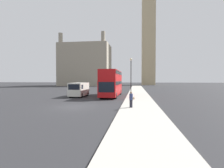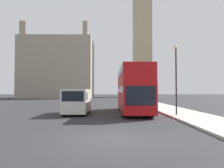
# 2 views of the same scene
# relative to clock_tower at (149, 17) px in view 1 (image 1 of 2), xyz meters

# --- Properties ---
(ground_plane) EXTENTS (300.00, 300.00, 0.00)m
(ground_plane) POSITION_rel_clock_tower_xyz_m (-13.04, -76.32, -35.51)
(ground_plane) COLOR #28282B
(sidewalk_strip) EXTENTS (3.84, 120.00, 0.15)m
(sidewalk_strip) POSITION_rel_clock_tower_xyz_m (-6.12, -76.32, -35.43)
(sidewalk_strip) COLOR #ADA89E
(sidewalk_strip) RESTS_ON ground_plane
(clock_tower) EXTENTS (7.34, 7.51, 69.35)m
(clock_tower) POSITION_rel_clock_tower_xyz_m (0.00, 0.00, 0.00)
(clock_tower) COLOR tan
(clock_tower) RESTS_ON ground_plane
(building_block_distant) EXTENTS (22.28, 14.57, 23.17)m
(building_block_distant) POSITION_rel_clock_tower_xyz_m (-29.72, -15.06, -25.97)
(building_block_distant) COLOR #9E937F
(building_block_distant) RESTS_ON ground_plane
(red_double_decker_bus) EXTENTS (2.63, 10.98, 4.41)m
(red_double_decker_bus) POSITION_rel_clock_tower_xyz_m (-10.67, -64.39, -33.04)
(red_double_decker_bus) COLOR #B71114
(red_double_decker_bus) RESTS_ON ground_plane
(white_van) EXTENTS (2.17, 5.06, 2.34)m
(white_van) POSITION_rel_clock_tower_xyz_m (-16.07, -65.74, -34.26)
(white_van) COLOR silver
(white_van) RESTS_ON ground_plane
(pedestrian) EXTENTS (0.51, 0.35, 1.56)m
(pedestrian) POSITION_rel_clock_tower_xyz_m (-6.99, -76.99, -34.58)
(pedestrian) COLOR #23232D
(pedestrian) RESTS_ON sidewalk_strip
(street_lamp) EXTENTS (0.36, 0.36, 5.99)m
(street_lamp) POSITION_rel_clock_tower_xyz_m (-7.27, -67.56, -31.45)
(street_lamp) COLOR black
(street_lamp) RESTS_ON sidewalk_strip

